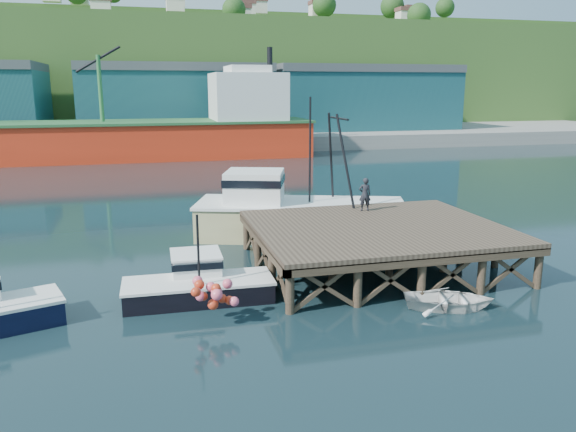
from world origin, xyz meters
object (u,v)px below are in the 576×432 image
object	(u,v)px
boat_black	(198,283)
dinghy	(449,300)
trawler	(296,209)
dockworker	(365,194)

from	to	relation	value
boat_black	dinghy	bearing A→B (deg)	-19.33
boat_black	trawler	size ratio (longest dim) A/B	0.48
dockworker	trawler	bearing A→B (deg)	-37.51
boat_black	dockworker	bearing A→B (deg)	30.46
boat_black	dinghy	world-z (taller)	boat_black
boat_black	trawler	bearing A→B (deg)	53.62
dockworker	boat_black	bearing A→B (deg)	38.85
dinghy	dockworker	distance (m)	9.44
trawler	dockworker	distance (m)	4.62
trawler	dockworker	bearing A→B (deg)	-28.74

